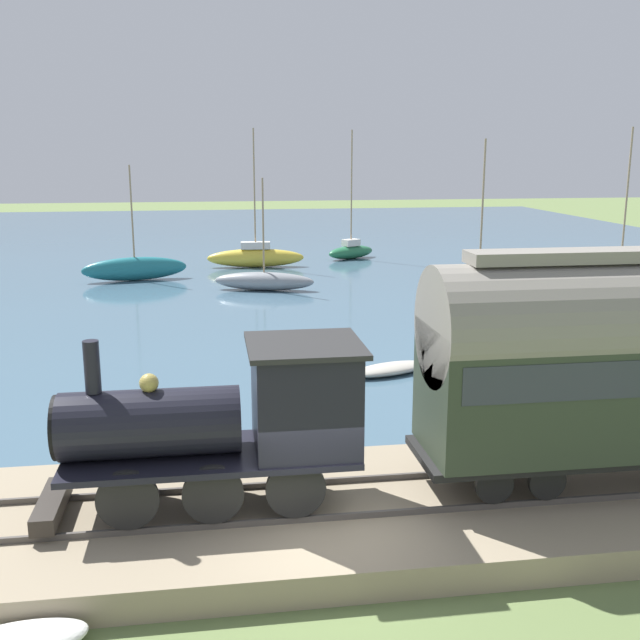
{
  "coord_description": "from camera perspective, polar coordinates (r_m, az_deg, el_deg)",
  "views": [
    {
      "loc": [
        -12.38,
        1.91,
        7.42
      ],
      "look_at": [
        8.97,
        -1.27,
        2.5
      ],
      "focal_mm": 42.0,
      "sensor_mm": 36.0,
      "label": 1
    }
  ],
  "objects": [
    {
      "name": "passenger_coach",
      "position": [
        16.43,
        22.44,
        -2.48
      ],
      "size": [
        2.43,
        8.67,
        4.82
      ],
      "color": "black",
      "rests_on": "rail_embankment"
    },
    {
      "name": "steam_locomotive",
      "position": [
        14.42,
        -6.59,
        -7.24
      ],
      "size": [
        2.17,
        6.13,
        3.35
      ],
      "color": "black",
      "rests_on": "rail_embankment"
    },
    {
      "name": "sailboat_gray",
      "position": [
        40.53,
        -4.28,
        3.0
      ],
      "size": [
        2.58,
        5.55,
        5.99
      ],
      "rotation": [
        0.0,
        0.0,
        -0.27
      ],
      "color": "gray",
      "rests_on": "harbor_water"
    },
    {
      "name": "ground_plane",
      "position": [
        14.56,
        0.25,
        -17.82
      ],
      "size": [
        200.0,
        200.0,
        0.0
      ],
      "primitive_type": "plane",
      "color": "#607542"
    },
    {
      "name": "rowboat_mid_harbor",
      "position": [
        25.47,
        5.36,
        -3.73
      ],
      "size": [
        1.98,
        3.13,
        0.36
      ],
      "rotation": [
        0.0,
        0.0,
        0.34
      ],
      "color": "#B7B2A3",
      "rests_on": "harbor_water"
    },
    {
      "name": "rowboat_near_shore",
      "position": [
        26.99,
        18.78,
        -3.34
      ],
      "size": [
        2.1,
        2.9,
        0.43
      ],
      "rotation": [
        0.0,
        0.0,
        0.52
      ],
      "color": "silver",
      "rests_on": "harbor_water"
    },
    {
      "name": "sailboat_black",
      "position": [
        38.11,
        11.98,
        2.17
      ],
      "size": [
        3.59,
        4.71,
        7.95
      ],
      "rotation": [
        0.0,
        0.0,
        0.51
      ],
      "color": "black",
      "rests_on": "harbor_water"
    },
    {
      "name": "harbor_water",
      "position": [
        57.02,
        -6.51,
        5.27
      ],
      "size": [
        80.0,
        80.0,
        0.01
      ],
      "color": "#426075",
      "rests_on": "ground"
    },
    {
      "name": "sailboat_teal",
      "position": [
        44.8,
        -13.92,
        3.83
      ],
      "size": [
        2.25,
        6.07,
        6.6
      ],
      "rotation": [
        0.0,
        0.0,
        0.21
      ],
      "color": "#1E707A",
      "rests_on": "harbor_water"
    },
    {
      "name": "sailboat_green",
      "position": [
        52.39,
        2.37,
        5.32
      ],
      "size": [
        2.95,
        3.93,
        8.75
      ],
      "rotation": [
        0.0,
        0.0,
        0.52
      ],
      "color": "#236B42",
      "rests_on": "harbor_water"
    },
    {
      "name": "rail_embankment",
      "position": [
        15.43,
        -0.43,
        -14.67
      ],
      "size": [
        5.31,
        56.0,
        0.71
      ],
      "color": "gray",
      "rests_on": "ground"
    },
    {
      "name": "sailboat_yellow",
      "position": [
        48.7,
        -4.93,
        4.84
      ],
      "size": [
        1.49,
        6.3,
        8.76
      ],
      "rotation": [
        0.0,
        0.0,
        -0.06
      ],
      "color": "gold",
      "rests_on": "harbor_water"
    },
    {
      "name": "sailboat_navy",
      "position": [
        41.58,
        21.81,
        2.5
      ],
      "size": [
        1.8,
        5.53,
        8.54
      ],
      "rotation": [
        0.0,
        0.0,
        0.06
      ],
      "color": "#192347",
      "rests_on": "harbor_water"
    }
  ]
}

